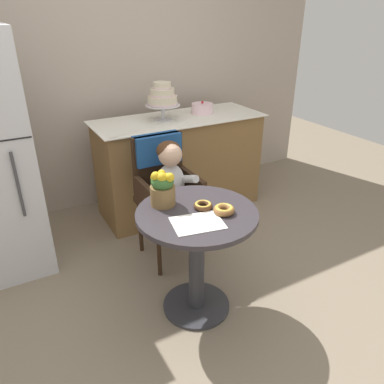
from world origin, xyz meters
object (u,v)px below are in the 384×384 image
(wicker_chair, at_px, (163,178))
(tiered_cake_stand, at_px, (162,97))
(donut_mid, at_px, (224,209))
(cafe_table, at_px, (197,242))
(round_layer_cake, at_px, (202,108))
(flower_vase, at_px, (163,188))
(donut_front, at_px, (203,205))
(seated_child, at_px, (172,181))

(wicker_chair, distance_m, tiered_cake_stand, 0.82)
(wicker_chair, distance_m, donut_mid, 0.79)
(cafe_table, distance_m, wicker_chair, 0.71)
(cafe_table, relative_size, round_layer_cake, 3.60)
(flower_vase, bearing_deg, donut_front, -40.13)
(donut_front, bearing_deg, donut_mid, -55.41)
(cafe_table, height_order, tiered_cake_stand, tiered_cake_stand)
(wicker_chair, bearing_deg, round_layer_cake, 49.00)
(round_layer_cake, bearing_deg, flower_vase, -129.22)
(donut_front, xyz_separation_m, round_layer_cake, (0.77, 1.33, 0.21))
(donut_front, height_order, round_layer_cake, round_layer_cake)
(donut_mid, xyz_separation_m, tiered_cake_stand, (0.27, 1.39, 0.36))
(wicker_chair, distance_m, round_layer_cake, 1.02)
(donut_mid, xyz_separation_m, round_layer_cake, (0.69, 1.44, 0.20))
(donut_mid, distance_m, tiered_cake_stand, 1.46)
(cafe_table, xyz_separation_m, round_layer_cake, (0.82, 1.35, 0.44))
(flower_vase, bearing_deg, seated_child, 56.49)
(seated_child, height_order, round_layer_cake, round_layer_cake)
(donut_front, height_order, donut_mid, donut_mid)
(donut_mid, height_order, flower_vase, flower_vase)
(wicker_chair, height_order, donut_front, wicker_chair)
(donut_front, height_order, tiered_cake_stand, tiered_cake_stand)
(donut_mid, bearing_deg, round_layer_cake, 64.23)
(donut_front, distance_m, tiered_cake_stand, 1.38)
(cafe_table, relative_size, tiered_cake_stand, 2.19)
(donut_mid, distance_m, flower_vase, 0.38)
(round_layer_cake, bearing_deg, tiered_cake_stand, -173.85)
(wicker_chair, relative_size, tiered_cake_stand, 2.91)
(seated_child, height_order, tiered_cake_stand, tiered_cake_stand)
(cafe_table, xyz_separation_m, donut_front, (0.05, 0.02, 0.23))
(donut_front, relative_size, donut_mid, 0.90)
(flower_vase, bearing_deg, round_layer_cake, 50.78)
(donut_front, relative_size, flower_vase, 0.51)
(cafe_table, distance_m, donut_front, 0.24)
(round_layer_cake, bearing_deg, wicker_chair, -137.61)
(seated_child, distance_m, donut_mid, 0.63)
(cafe_table, distance_m, donut_mid, 0.28)
(wicker_chair, xyz_separation_m, flower_vase, (-0.24, -0.52, 0.19))
(tiered_cake_stand, relative_size, round_layer_cake, 1.64)
(seated_child, bearing_deg, flower_vase, -123.51)
(tiered_cake_stand, bearing_deg, wicker_chair, -115.54)
(wicker_chair, bearing_deg, cafe_table, -91.96)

